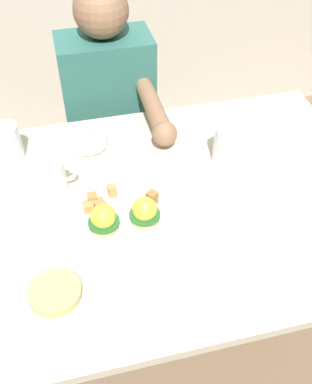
{
  "coord_description": "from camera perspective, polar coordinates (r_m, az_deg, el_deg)",
  "views": [
    {
      "loc": [
        -0.28,
        -0.87,
        1.65
      ],
      "look_at": [
        -0.07,
        0.0,
        0.78
      ],
      "focal_mm": 41.91,
      "sensor_mm": 36.0,
      "label": 1
    }
  ],
  "objects": [
    {
      "name": "eggs_benedict_plate",
      "position": [
        1.2,
        -4.19,
        -3.32
      ],
      "size": [
        0.27,
        0.27,
        0.09
      ],
      "color": "white",
      "rests_on": "dining_table"
    },
    {
      "name": "diner_person",
      "position": [
        1.79,
        -5.68,
        9.9
      ],
      "size": [
        0.34,
        0.54,
        1.14
      ],
      "color": "#33333D",
      "rests_on": "ground_plane"
    },
    {
      "name": "fruit_bowl",
      "position": [
        1.46,
        -8.6,
        6.62
      ],
      "size": [
        0.12,
        0.12,
        0.06
      ],
      "color": "white",
      "rests_on": "dining_table"
    },
    {
      "name": "water_glass_far",
      "position": [
        1.39,
        8.82,
        5.75
      ],
      "size": [
        0.08,
        0.08,
        0.12
      ],
      "color": "silver",
      "rests_on": "dining_table"
    },
    {
      "name": "water_glass_near",
      "position": [
        1.45,
        -18.25,
        5.75
      ],
      "size": [
        0.08,
        0.08,
        0.12
      ],
      "color": "silver",
      "rests_on": "dining_table"
    },
    {
      "name": "dining_table",
      "position": [
        1.36,
        2.82,
        -3.94
      ],
      "size": [
        1.2,
        0.9,
        0.74
      ],
      "color": "beige",
      "rests_on": "ground_plane"
    },
    {
      "name": "coffee_mug",
      "position": [
        1.31,
        -13.01,
        2.05
      ],
      "size": [
        0.11,
        0.08,
        0.09
      ],
      "color": "white",
      "rests_on": "dining_table"
    },
    {
      "name": "side_plate",
      "position": [
        1.09,
        -12.65,
        -12.64
      ],
      "size": [
        0.2,
        0.2,
        0.04
      ],
      "color": "white",
      "rests_on": "dining_table"
    },
    {
      "name": "ground_plane",
      "position": [
        1.88,
        2.13,
        -16.96
      ],
      "size": [
        6.0,
        6.0,
        0.0
      ],
      "primitive_type": "plane",
      "color": "#7F664C"
    }
  ]
}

